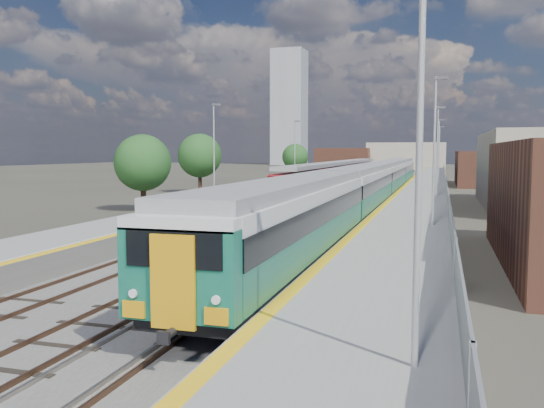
% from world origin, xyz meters
% --- Properties ---
extents(ground, '(320.00, 320.00, 0.00)m').
position_xyz_m(ground, '(0.00, 50.00, 0.00)').
color(ground, '#47443A').
rests_on(ground, ground).
extents(ballast_bed, '(10.50, 155.00, 0.06)m').
position_xyz_m(ballast_bed, '(-2.25, 52.50, 0.03)').
color(ballast_bed, '#565451').
rests_on(ballast_bed, ground).
extents(tracks, '(8.96, 160.00, 0.17)m').
position_xyz_m(tracks, '(-1.65, 54.18, 0.11)').
color(tracks, '#4C3323').
rests_on(tracks, ground).
extents(platform_right, '(4.70, 155.00, 8.52)m').
position_xyz_m(platform_right, '(5.28, 52.49, 0.54)').
color(platform_right, slate).
rests_on(platform_right, ground).
extents(platform_left, '(4.30, 155.00, 8.52)m').
position_xyz_m(platform_left, '(-9.05, 52.49, 0.52)').
color(platform_left, slate).
rests_on(platform_left, ground).
extents(buildings, '(72.00, 185.50, 40.00)m').
position_xyz_m(buildings, '(-18.12, 138.60, 10.70)').
color(buildings, brown).
rests_on(buildings, ground).
extents(green_train, '(2.83, 78.70, 3.11)m').
position_xyz_m(green_train, '(1.50, 42.28, 2.19)').
color(green_train, black).
rests_on(green_train, ground).
extents(red_train, '(2.68, 54.38, 3.38)m').
position_xyz_m(red_train, '(-5.50, 64.56, 2.00)').
color(red_train, black).
rests_on(red_train, ground).
extents(tree_a, '(4.53, 4.53, 6.15)m').
position_xyz_m(tree_a, '(-15.98, 33.11, 3.87)').
color(tree_a, '#382619').
rests_on(tree_a, ground).
extents(tree_b, '(5.02, 5.02, 6.81)m').
position_xyz_m(tree_b, '(-19.66, 52.90, 4.28)').
color(tree_b, '#382619').
rests_on(tree_b, ground).
extents(tree_c, '(4.46, 4.46, 6.04)m').
position_xyz_m(tree_c, '(-17.18, 87.93, 3.80)').
color(tree_c, '#382619').
rests_on(tree_c, ground).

